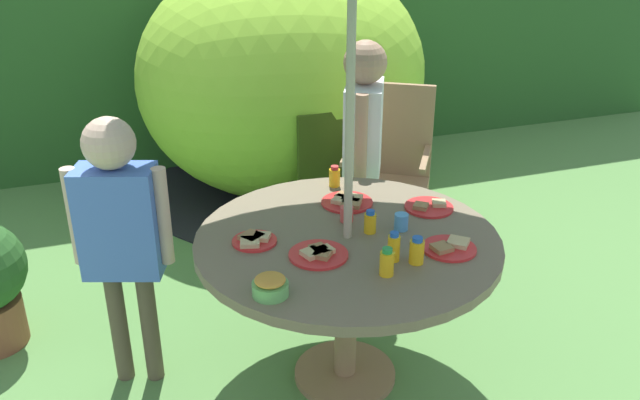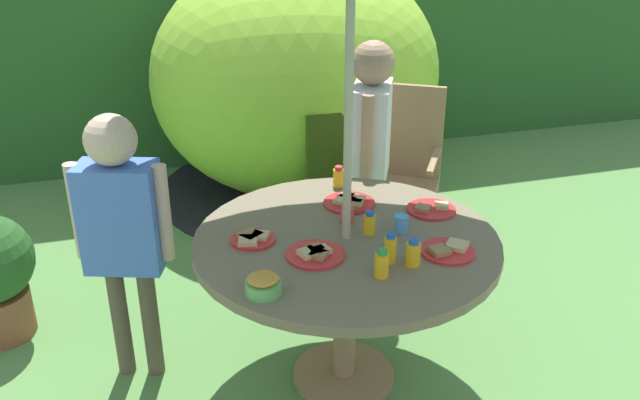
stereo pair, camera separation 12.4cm
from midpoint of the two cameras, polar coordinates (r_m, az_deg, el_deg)
ground_plane at (r=3.30m, az=3.15°, el=-14.95°), size 10.00×10.00×0.02m
hedge_backdrop at (r=5.82m, az=-7.67°, el=14.41°), size 9.00×0.70×2.14m
garden_table at (r=2.93m, az=3.44°, el=-5.04°), size 1.32×1.32×0.75m
wooden_chair at (r=4.15m, az=7.55°, el=3.05°), size 0.66×0.65×1.05m
dome_tent at (r=4.93m, az=-1.20°, el=10.40°), size 2.40×2.40×1.76m
child_in_white_shirt at (r=3.74m, az=5.32°, el=5.84°), size 0.34×0.43×1.39m
child_in_blue_shirt at (r=2.98m, az=-15.48°, el=-1.49°), size 0.42×0.28×1.29m
snack_bowl at (r=2.47m, az=-3.43°, el=-7.25°), size 0.14×0.14×0.08m
plate_back_edge at (r=3.15m, az=10.61°, el=-0.77°), size 0.23×0.23×0.03m
plate_near_right at (r=3.17m, az=3.66°, el=-0.17°), size 0.25×0.25×0.03m
plate_mid_right at (r=2.81m, az=12.14°, el=-4.23°), size 0.22×0.22×0.03m
plate_front_edge at (r=2.72m, az=0.90°, el=-4.62°), size 0.24×0.24×0.03m
plate_far_left at (r=2.84m, az=-4.54°, el=-3.31°), size 0.19×0.19×0.03m
juice_bottle_near_left at (r=2.58m, az=6.68°, el=-5.47°), size 0.06×0.06×0.12m
juice_bottle_far_right at (r=2.89m, az=5.47°, el=-2.01°), size 0.05×0.05×0.11m
juice_bottle_center_front at (r=2.68m, az=7.35°, el=-4.18°), size 0.05×0.05×0.13m
juice_bottle_center_back at (r=3.35m, az=2.66°, el=1.96°), size 0.06×0.06×0.11m
juice_bottle_mid_left at (r=2.67m, az=9.30°, el=-4.52°), size 0.06×0.06×0.11m
cup_near at (r=2.99m, az=3.52°, el=-1.27°), size 0.06×0.06×0.07m
cup_far at (r=2.93m, az=8.15°, el=-2.02°), size 0.06×0.06×0.07m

